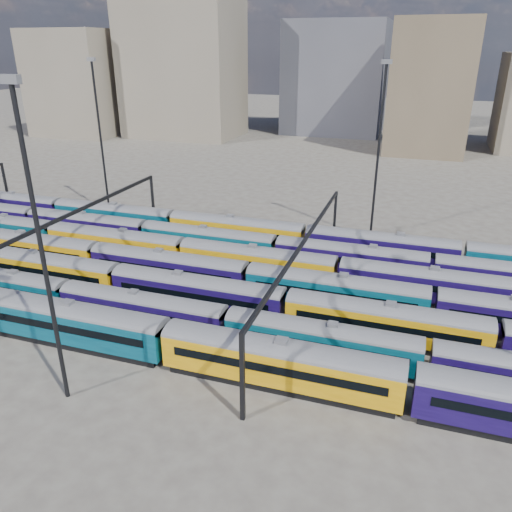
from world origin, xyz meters
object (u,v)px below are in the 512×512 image
(rake_1, at_px, (142,306))
(mast_2, at_px, (40,242))
(rake_0, at_px, (411,383))
(rake_2, at_px, (286,303))

(rake_1, bearing_deg, mast_2, -91.82)
(rake_0, xyz_separation_m, rake_1, (-26.90, 5.00, -0.35))
(rake_1, height_order, rake_2, rake_2)
(rake_1, bearing_deg, rake_0, -10.53)
(rake_0, bearing_deg, mast_2, -165.61)
(rake_0, relative_size, mast_2, 5.00)
(rake_0, distance_m, rake_1, 27.37)
(rake_0, relative_size, rake_1, 0.98)
(rake_1, distance_m, mast_2, 16.67)
(rake_1, relative_size, mast_2, 5.11)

